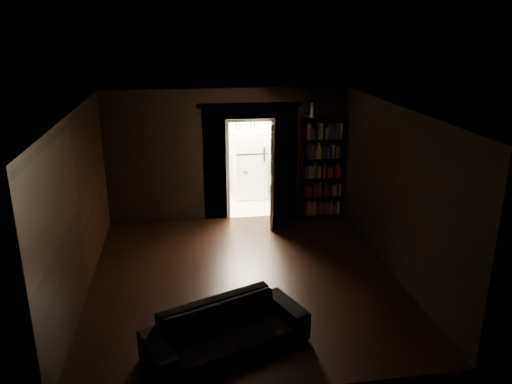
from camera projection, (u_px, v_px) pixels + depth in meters
ground at (244, 278)px, 8.32m from camera, size 5.50×5.50×0.00m
room_walls at (235, 164)px, 8.79m from camera, size 5.02×5.61×2.84m
kitchen_alcove at (244, 151)px, 11.63m from camera, size 2.20×1.80×2.60m
sofa at (226, 323)px, 6.35m from camera, size 2.28×1.64×0.80m
bookshelf at (321, 168)px, 10.65m from camera, size 0.93×0.43×2.20m
refrigerator at (250, 164)px, 12.01m from camera, size 0.92×0.89×1.65m
door at (272, 177)px, 10.29m from camera, size 0.21×0.84×2.05m
figurine at (312, 110)px, 10.20m from camera, size 0.12×0.12×0.30m
bottles at (247, 125)px, 11.67m from camera, size 0.58×0.10×0.23m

